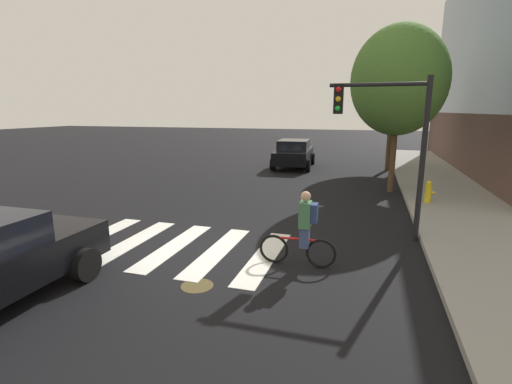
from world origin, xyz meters
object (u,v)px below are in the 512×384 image
(sedan_mid, at_px, (294,153))
(fire_hydrant, at_px, (428,192))
(cyclist, at_px, (303,229))
(manhole_cover, at_px, (197,286))
(traffic_light_near, at_px, (390,131))
(street_tree_near, at_px, (399,81))
(street_tree_mid, at_px, (393,88))

(sedan_mid, relative_size, fire_hydrant, 6.26)
(sedan_mid, bearing_deg, cyclist, -78.03)
(manhole_cover, relative_size, traffic_light_near, 0.15)
(traffic_light_near, distance_m, street_tree_near, 6.38)
(manhole_cover, relative_size, street_tree_mid, 0.10)
(manhole_cover, xyz_separation_m, street_tree_near, (4.03, 10.22, 4.50))
(cyclist, relative_size, fire_hydrant, 2.19)
(manhole_cover, relative_size, sedan_mid, 0.13)
(sedan_mid, relative_size, traffic_light_near, 1.16)
(fire_hydrant, height_order, street_tree_near, street_tree_near)
(traffic_light_near, bearing_deg, fire_hydrant, 67.40)
(traffic_light_near, relative_size, fire_hydrant, 5.38)
(cyclist, bearing_deg, street_tree_mid, 81.01)
(sedan_mid, xyz_separation_m, traffic_light_near, (4.77, -11.75, 2.01))
(manhole_cover, bearing_deg, cyclist, 40.70)
(manhole_cover, height_order, cyclist, cyclist)
(sedan_mid, height_order, cyclist, cyclist)
(manhole_cover, distance_m, fire_hydrant, 9.56)
(cyclist, height_order, traffic_light_near, traffic_light_near)
(sedan_mid, bearing_deg, street_tree_near, -46.86)
(cyclist, xyz_separation_m, street_tree_near, (2.23, 8.67, 3.66))
(street_tree_mid, bearing_deg, street_tree_near, -90.91)
(cyclist, bearing_deg, fire_hydrant, 62.38)
(street_tree_mid, bearing_deg, cyclist, -98.99)
(sedan_mid, distance_m, street_tree_near, 8.51)
(fire_hydrant, bearing_deg, street_tree_mid, 97.34)
(manhole_cover, height_order, sedan_mid, sedan_mid)
(fire_hydrant, relative_size, street_tree_mid, 0.12)
(traffic_light_near, xyz_separation_m, street_tree_mid, (0.58, 12.15, 1.68))
(street_tree_near, bearing_deg, fire_hydrant, -62.43)
(manhole_cover, height_order, fire_hydrant, fire_hydrant)
(manhole_cover, distance_m, street_tree_near, 11.88)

